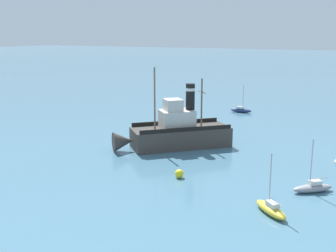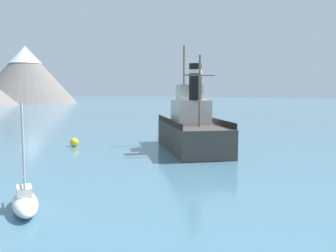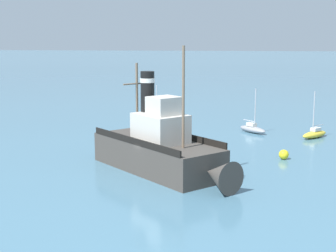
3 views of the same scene
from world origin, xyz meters
name	(u,v)px [view 1 (image 1 of 3)]	position (x,y,z in m)	size (l,w,h in m)	color
ground_plane	(174,145)	(0.00, 0.00, 0.00)	(600.00, 600.00, 0.00)	#477289
old_tugboat	(176,132)	(-0.60, 0.79, 1.83)	(12.68, 12.45, 9.90)	#423D38
sailboat_grey	(313,187)	(-18.07, 8.70, 0.43)	(3.59, 3.32, 4.90)	gray
sailboat_navy	(241,110)	(-0.73, -24.98, 0.43)	(3.82, 1.16, 4.90)	navy
sailboat_yellow	(271,209)	(-15.90, 15.01, 0.43)	(3.52, 3.41, 4.90)	gold
mooring_buoy	(179,174)	(-5.90, 10.80, 0.43)	(0.85, 0.85, 0.85)	yellow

